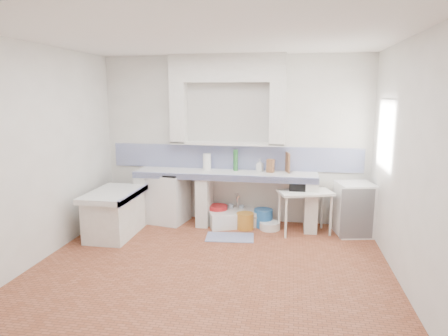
% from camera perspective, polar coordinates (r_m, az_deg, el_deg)
% --- Properties ---
extents(floor, '(4.50, 4.50, 0.00)m').
position_cam_1_polar(floor, '(5.14, -1.95, -14.23)').
color(floor, '#974F35').
rests_on(floor, ground).
extents(ceiling, '(4.50, 4.50, 0.00)m').
position_cam_1_polar(ceiling, '(4.71, -2.18, 18.43)').
color(ceiling, white).
rests_on(ceiling, ground).
extents(wall_back, '(4.50, 0.00, 4.50)m').
position_cam_1_polar(wall_back, '(6.68, 1.46, 4.10)').
color(wall_back, white).
rests_on(wall_back, ground).
extents(wall_front, '(4.50, 0.00, 4.50)m').
position_cam_1_polar(wall_front, '(2.84, -10.35, -5.12)').
color(wall_front, white).
rests_on(wall_front, ground).
extents(wall_left, '(0.00, 4.50, 4.50)m').
position_cam_1_polar(wall_left, '(5.63, -25.10, 1.86)').
color(wall_left, white).
rests_on(wall_left, ground).
extents(wall_right, '(0.00, 4.50, 4.50)m').
position_cam_1_polar(wall_right, '(4.80, 25.23, 0.49)').
color(wall_right, white).
rests_on(wall_right, ground).
extents(alcove_mass, '(1.90, 0.25, 0.45)m').
position_cam_1_polar(alcove_mass, '(6.54, 0.45, 14.28)').
color(alcove_mass, white).
rests_on(alcove_mass, ground).
extents(window_frame, '(0.35, 0.86, 1.06)m').
position_cam_1_polar(window_frame, '(5.97, 24.01, 4.34)').
color(window_frame, '#3B2112').
rests_on(window_frame, ground).
extents(lace_valance, '(0.01, 0.84, 0.24)m').
position_cam_1_polar(lace_valance, '(5.92, 22.91, 8.06)').
color(lace_valance, white).
rests_on(lace_valance, ground).
extents(counter_slab, '(3.00, 0.60, 0.08)m').
position_cam_1_polar(counter_slab, '(6.48, 0.18, -0.93)').
color(counter_slab, white).
rests_on(counter_slab, ground).
extents(counter_lip, '(3.00, 0.04, 0.10)m').
position_cam_1_polar(counter_lip, '(6.21, -0.25, -1.44)').
color(counter_lip, navy).
rests_on(counter_lip, ground).
extents(counter_pier_left, '(0.20, 0.55, 0.82)m').
position_cam_1_polar(counter_pier_left, '(6.95, -11.31, -4.15)').
color(counter_pier_left, white).
rests_on(counter_pier_left, ground).
extents(counter_pier_mid, '(0.20, 0.55, 0.82)m').
position_cam_1_polar(counter_pier_mid, '(6.66, -2.81, -4.62)').
color(counter_pier_mid, white).
rests_on(counter_pier_mid, ground).
extents(counter_pier_right, '(0.20, 0.55, 0.82)m').
position_cam_1_polar(counter_pier_right, '(6.51, 12.46, -5.21)').
color(counter_pier_right, white).
rests_on(counter_pier_right, ground).
extents(peninsula_top, '(0.70, 1.10, 0.08)m').
position_cam_1_polar(peninsula_top, '(6.26, -15.72, -3.64)').
color(peninsula_top, white).
rests_on(peninsula_top, ground).
extents(peninsula_base, '(0.60, 1.00, 0.62)m').
position_cam_1_polar(peninsula_base, '(6.35, -15.56, -6.70)').
color(peninsula_base, white).
rests_on(peninsula_base, ground).
extents(peninsula_lip, '(0.04, 1.10, 0.10)m').
position_cam_1_polar(peninsula_lip, '(6.13, -12.92, -3.81)').
color(peninsula_lip, navy).
rests_on(peninsula_lip, ground).
extents(backsplash, '(4.27, 0.03, 0.40)m').
position_cam_1_polar(backsplash, '(6.70, 1.43, 1.54)').
color(backsplash, navy).
rests_on(backsplash, ground).
extents(stove, '(0.69, 0.68, 0.84)m').
position_cam_1_polar(stove, '(6.80, -8.10, -4.31)').
color(stove, white).
rests_on(stove, ground).
extents(sink, '(1.03, 0.81, 0.22)m').
position_cam_1_polar(sink, '(6.65, 1.75, -7.32)').
color(sink, white).
rests_on(sink, ground).
extents(side_table, '(0.92, 0.68, 0.04)m').
position_cam_1_polar(side_table, '(6.33, 11.62, -6.30)').
color(side_table, white).
rests_on(side_table, ground).
extents(fridge, '(0.62, 0.62, 0.82)m').
position_cam_1_polar(fridge, '(6.46, 18.39, -5.66)').
color(fridge, white).
rests_on(fridge, ground).
extents(bucket_red, '(0.38, 0.38, 0.31)m').
position_cam_1_polar(bucket_red, '(6.71, -0.93, -6.75)').
color(bucket_red, red).
rests_on(bucket_red, ground).
extents(bucket_orange, '(0.30, 0.30, 0.26)m').
position_cam_1_polar(bucket_orange, '(6.47, 3.08, -7.67)').
color(bucket_orange, '#C07D25').
rests_on(bucket_orange, ground).
extents(bucket_blue, '(0.40, 0.40, 0.29)m').
position_cam_1_polar(bucket_blue, '(6.60, 5.71, -7.20)').
color(bucket_blue, '#2969B2').
rests_on(bucket_blue, ground).
extents(basin_white, '(0.34, 0.34, 0.13)m').
position_cam_1_polar(basin_white, '(6.48, 6.63, -8.31)').
color(basin_white, white).
rests_on(basin_white, ground).
extents(water_bottle_a, '(0.09, 0.09, 0.31)m').
position_cam_1_polar(water_bottle_a, '(6.77, 1.02, -6.56)').
color(water_bottle_a, silver).
rests_on(water_bottle_a, ground).
extents(water_bottle_b, '(0.09, 0.09, 0.30)m').
position_cam_1_polar(water_bottle_b, '(6.77, 2.55, -6.64)').
color(water_bottle_b, silver).
rests_on(water_bottle_b, ground).
extents(black_bag, '(0.35, 0.21, 0.22)m').
position_cam_1_polar(black_bag, '(6.25, 11.04, -2.25)').
color(black_bag, black).
rests_on(black_bag, side_table).
extents(green_bottle_a, '(0.07, 0.07, 0.32)m').
position_cam_1_polar(green_bottle_a, '(6.56, 1.72, 0.98)').
color(green_bottle_a, '#286830').
rests_on(green_bottle_a, counter_slab).
extents(green_bottle_b, '(0.09, 0.09, 0.36)m').
position_cam_1_polar(green_bottle_b, '(6.57, 1.69, 1.15)').
color(green_bottle_b, '#286830').
rests_on(green_bottle_b, counter_slab).
extents(knife_block, '(0.14, 0.12, 0.22)m').
position_cam_1_polar(knife_block, '(6.47, 6.75, 0.31)').
color(knife_block, brown).
rests_on(knife_block, counter_slab).
extents(cutting_board, '(0.08, 0.24, 0.33)m').
position_cam_1_polar(cutting_board, '(6.51, 9.21, 0.79)').
color(cutting_board, brown).
rests_on(cutting_board, counter_slab).
extents(paper_towel, '(0.18, 0.18, 0.27)m').
position_cam_1_polar(paper_towel, '(6.66, -2.50, 0.92)').
color(paper_towel, white).
rests_on(paper_towel, counter_slab).
extents(soap_bottle, '(0.13, 0.13, 0.21)m').
position_cam_1_polar(soap_bottle, '(6.54, 5.25, 0.42)').
color(soap_bottle, white).
rests_on(soap_bottle, counter_slab).
extents(rug, '(0.76, 0.48, 0.01)m').
position_cam_1_polar(rug, '(6.11, 0.87, -10.01)').
color(rug, '#424A98').
rests_on(rug, ground).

